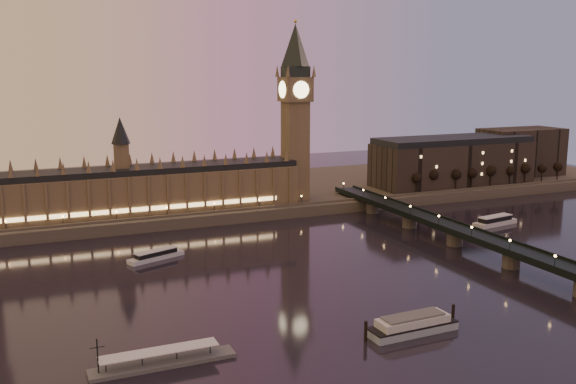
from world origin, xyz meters
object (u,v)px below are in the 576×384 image
at_px(cruise_boat_a, 156,255).
at_px(pontoon_pier, 162,361).
at_px(cruise_boat_b, 495,221).
at_px(moored_barge, 413,325).

xyz_separation_m(cruise_boat_a, pontoon_pier, (-19.75, -103.46, -0.66)).
bearing_deg(cruise_boat_b, cruise_boat_a, 167.58).
distance_m(cruise_boat_a, pontoon_pier, 105.33).
bearing_deg(pontoon_pier, cruise_boat_a, 79.19).
bearing_deg(pontoon_pier, cruise_boat_b, 25.20).
distance_m(cruise_boat_a, moored_barge, 126.52).
distance_m(cruise_boat_a, cruise_boat_b, 180.88).
relative_size(cruise_boat_b, pontoon_pier, 0.69).
bearing_deg(cruise_boat_b, moored_barge, -149.37).
distance_m(moored_barge, pontoon_pier, 78.75).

